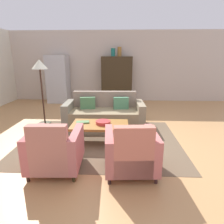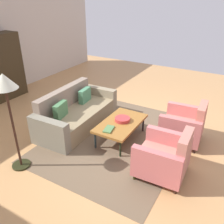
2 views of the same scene
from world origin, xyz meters
TOP-DOWN VIEW (x-y plane):
  - ground_plane at (0.00, 0.00)m, footprint 10.71×10.71m
  - area_rug at (-0.35, 0.00)m, footprint 3.40×2.60m
  - couch at (-0.35, 1.14)m, footprint 2.13×0.96m
  - coffee_table at (-0.35, -0.05)m, footprint 1.20×0.70m
  - armchair_left at (-0.94, -1.21)m, footprint 0.83×0.83m
  - armchair_right at (0.26, -1.21)m, footprint 0.85×0.85m
  - fruit_bowl at (-0.28, -0.05)m, footprint 0.31×0.31m
  - book_stack at (-0.73, 0.01)m, footprint 0.30×0.20m
  - cabinet at (-0.07, 3.90)m, footprint 1.20×0.51m
  - floor_lamp at (-2.00, 1.08)m, footprint 0.40×0.40m

SIDE VIEW (x-z plane):
  - ground_plane at x=0.00m, z-range 0.00..0.00m
  - area_rug at x=-0.35m, z-range 0.00..0.01m
  - couch at x=-0.35m, z-range -0.14..0.72m
  - armchair_left at x=-0.94m, z-range -0.10..0.78m
  - armchair_right at x=0.26m, z-range -0.10..0.78m
  - coffee_table at x=-0.35m, z-range 0.17..0.57m
  - book_stack at x=-0.73m, z-range 0.41..0.43m
  - fruit_bowl at x=-0.28m, z-range 0.41..0.48m
  - cabinet at x=-0.07m, z-range 0.00..1.80m
  - floor_lamp at x=-2.00m, z-range 0.58..2.30m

